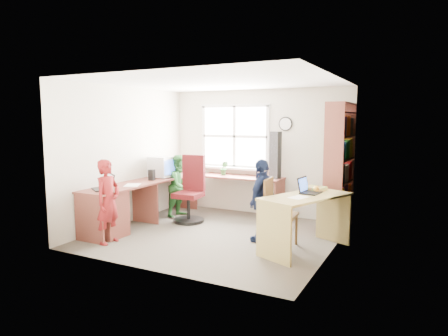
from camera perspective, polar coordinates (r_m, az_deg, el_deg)
name	(u,v)px	position (r m, az deg, el deg)	size (l,w,h in m)	color
room	(220,159)	(6.30, -0.55, 1.36)	(3.64, 3.44, 2.44)	#443E35
l_desk	(140,202)	(6.82, -11.95, -4.84)	(2.38, 2.95, 0.75)	brown
right_desk	(306,211)	(5.69, 11.61, -5.98)	(1.10, 1.50, 0.79)	tan
bookshelf	(339,170)	(6.81, 16.16, -0.32)	(0.30, 1.02, 2.10)	brown
swivel_chair	(191,193)	(7.23, -4.80, -3.60)	(0.59, 0.59, 1.19)	black
wooden_chair	(276,210)	(5.82, 7.47, -5.97)	(0.46, 0.46, 0.99)	brown
crt_monitor	(161,167)	(7.56, -8.96, 0.15)	(0.41, 0.37, 0.39)	silver
laptop_left	(106,186)	(6.46, -16.57, -2.46)	(0.46, 0.45, 0.25)	black
laptop_right	(308,189)	(5.82, 11.88, -3.00)	(0.30, 0.35, 0.23)	black
speaker_a	(152,175)	(7.24, -10.30, -0.98)	(0.11, 0.11, 0.19)	black
speaker_b	(169,172)	(7.69, -7.89, -0.58)	(0.09, 0.09, 0.17)	black
cd_tower	(275,155)	(7.35, 7.36, 1.82)	(0.20, 0.18, 0.86)	black
game_box	(315,189)	(6.05, 12.82, -2.89)	(0.34, 0.34, 0.06)	red
paper_a	(132,185)	(6.78, -12.96, -2.38)	(0.36, 0.40, 0.00)	white
paper_b	(299,197)	(5.47, 10.60, -4.14)	(0.27, 0.32, 0.00)	white
potted_plant	(224,168)	(7.78, 0.01, -0.02)	(0.15, 0.12, 0.27)	#2F7535
person_red	(108,202)	(6.16, -16.25, -4.63)	(0.46, 0.30, 1.25)	maroon
person_green	(180,186)	(7.60, -6.28, -2.53)	(0.57, 0.44, 1.17)	#29672A
person_navy	(262,200)	(6.04, 5.50, -4.61)	(0.73, 0.30, 1.25)	#141E3F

